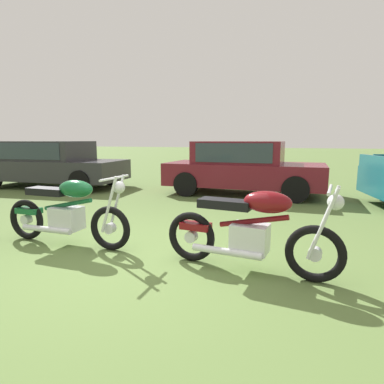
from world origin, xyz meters
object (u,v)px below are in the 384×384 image
Objects in this scene: car_burgundy at (242,165)px; car_charcoal at (51,162)px; motorcycle_green at (67,212)px; motorcycle_maroon at (251,230)px.

car_charcoal is at bearing -173.75° from car_burgundy.
motorcycle_green is 0.49× the size of car_burgundy.
car_charcoal is (-7.09, 4.41, 0.32)m from motorcycle_maroon.
motorcycle_maroon is 0.44× the size of car_charcoal.
car_burgundy is (-1.19, 5.16, 0.32)m from motorcycle_maroon.
motorcycle_maroon is 0.48× the size of car_burgundy.
car_charcoal reaches higher than motorcycle_green.
car_charcoal is at bearing 152.64° from motorcycle_maroon.
car_burgundy is at bearing 73.81° from motorcycle_green.
motorcycle_green is at bearing -106.09° from car_burgundy.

